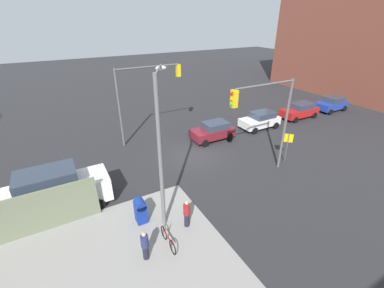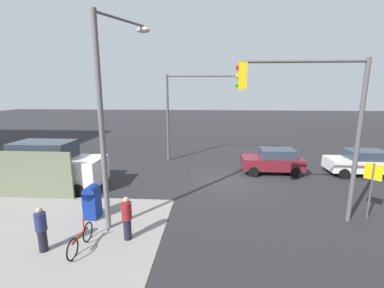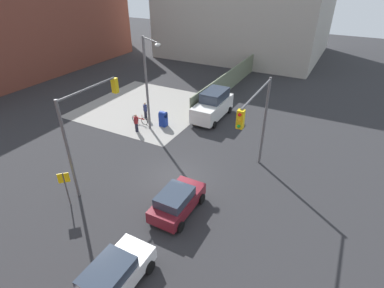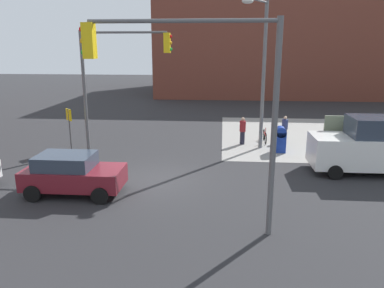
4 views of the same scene
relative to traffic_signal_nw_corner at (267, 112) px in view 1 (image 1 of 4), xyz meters
The scene contains 14 objects.
ground_plane 6.96m from the traffic_signal_nw_corner, 59.55° to the right, with size 120.00×120.00×0.00m, color #28282B.
traffic_signal_nw_corner is the anchor object (origin of this frame).
traffic_signal_se_corner 10.27m from the traffic_signal_nw_corner, 61.16° to the right, with size 5.71×0.36×6.50m.
street_lamp_corner 7.73m from the traffic_signal_nw_corner, ahead, with size 1.51×2.40×8.00m.
warning_sign_two_way 4.05m from the traffic_signal_nw_corner, behind, with size 0.48×0.48×2.40m.
mailbox_blue 9.65m from the traffic_signal_nw_corner, ahead, with size 0.56×0.64×1.43m.
sedan_maroon 7.33m from the traffic_signal_nw_corner, 91.99° to the right, with size 3.83×2.02×1.62m.
coupe_red 13.68m from the traffic_signal_nw_corner, 150.96° to the right, with size 4.32×2.02×1.62m.
coupe_white 9.33m from the traffic_signal_nw_corner, 132.46° to the right, with size 3.99×2.02×1.62m.
hatchback_blue 18.22m from the traffic_signal_nw_corner, 159.62° to the right, with size 3.81×2.02×1.62m.
van_white_delivery 13.28m from the traffic_signal_nw_corner, 12.12° to the right, with size 5.40×2.32×2.62m.
pedestrian_crossing 10.58m from the traffic_signal_nw_corner, 17.07° to the left, with size 0.36×0.36×1.58m.
pedestrian_waiting 8.06m from the traffic_signal_nw_corner, 16.29° to the left, with size 0.36×0.36×1.63m.
bicycle_leaning_on_fence 9.66m from the traffic_signal_nw_corner, 18.11° to the left, with size 0.05×1.75×0.97m.
Camera 1 is at (8.95, 15.64, 10.03)m, focal length 24.00 mm.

